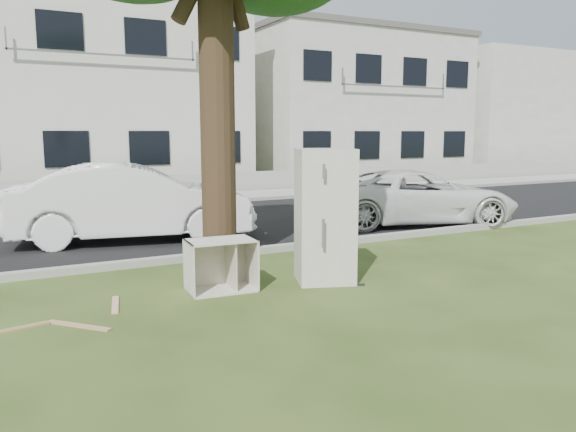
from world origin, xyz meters
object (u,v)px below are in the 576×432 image
fridge (325,216)px  car_right (418,197)px  car_center (132,202)px  cabinet (221,265)px

fridge → car_right: fridge is taller
fridge → car_right: bearing=56.0°
car_center → car_right: bearing=-87.5°
fridge → car_right: 5.79m
fridge → car_center: (-1.80, 4.42, -0.19)m
car_center → car_right: size_ratio=1.02×
fridge → car_right: (4.66, 3.43, -0.32)m
cabinet → car_right: size_ratio=0.20×
fridge → cabinet: 1.66m
cabinet → car_center: bearing=97.6°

